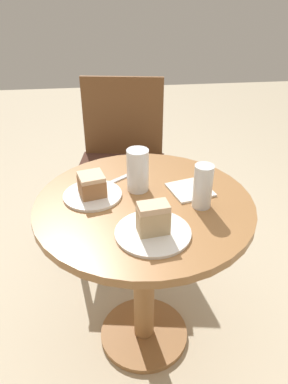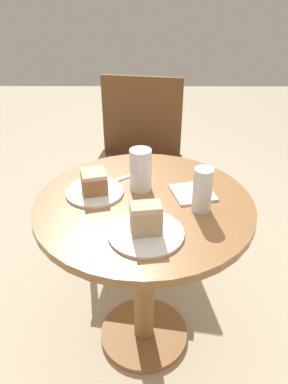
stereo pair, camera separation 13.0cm
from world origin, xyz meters
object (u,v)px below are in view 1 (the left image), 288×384
glass_lemonade (138,173)px  plate_far (153,233)px  chair (121,161)px  plate_near (93,195)px  cake_slice_far (153,218)px  cake_slice_near (92,184)px  glass_water (203,188)px

glass_lemonade → plate_far: bearing=-85.8°
chair → plate_far: chair is taller
plate_near → cake_slice_far: bearing=-52.3°
chair → glass_lemonade: (0.03, -0.68, 0.29)m
cake_slice_near → cake_slice_far: size_ratio=1.06×
chair → glass_lemonade: size_ratio=5.81×
plate_far → glass_water: glass_water is taller
chair → plate_near: (-0.14, -0.71, 0.23)m
chair → glass_water: size_ratio=5.91×
plate_far → glass_water: (0.19, 0.14, 0.07)m
plate_far → plate_near: bearing=127.7°
chair → plate_near: chair is taller
plate_near → plate_far: size_ratio=0.89×
cake_slice_far → glass_water: size_ratio=0.65×
cake_slice_near → plate_near: bearing=90.0°
plate_far → cake_slice_far: (0.00, 0.00, 0.06)m
plate_near → cake_slice_far: cake_slice_far is taller
glass_lemonade → glass_water: (0.21, -0.14, 0.00)m
chair → plate_near: bearing=-92.0°
cake_slice_near → cake_slice_far: 0.31m
plate_near → plate_far: (0.19, -0.24, 0.00)m
chair → glass_water: 0.90m
chair → glass_lemonade: bearing=-78.5°
chair → cake_slice_near: chair is taller
chair → plate_near: size_ratio=4.38×
cake_slice_near → glass_lemonade: glass_lemonade is taller
cake_slice_near → glass_lemonade: bearing=10.6°
plate_far → glass_lemonade: size_ratio=1.50×
glass_lemonade → cake_slice_far: bearing=-85.8°
chair → cake_slice_near: size_ratio=8.56×
cake_slice_near → plate_far: bearing=-52.3°
plate_near → plate_far: bearing=-52.3°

